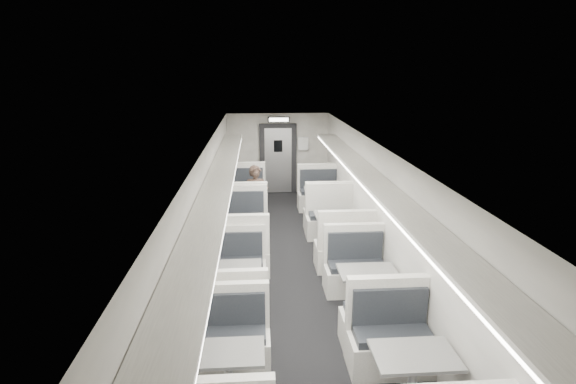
{
  "coord_description": "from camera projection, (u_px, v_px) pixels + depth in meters",
  "views": [
    {
      "loc": [
        -0.64,
        -7.28,
        3.7
      ],
      "look_at": [
        0.01,
        1.82,
        1.16
      ],
      "focal_mm": 28.0,
      "sensor_mm": 36.0,
      "label": 1
    }
  ],
  "objects": [
    {
      "name": "exit_sign",
      "position": [
        279.0,
        119.0,
        12.65
      ],
      "size": [
        0.62,
        0.12,
        0.16
      ],
      "color": "black",
      "rests_on": "room"
    },
    {
      "name": "wall_notice",
      "position": [
        303.0,
        144.0,
        13.37
      ],
      "size": [
        0.32,
        0.02,
        0.4
      ],
      "primitive_type": "cube",
      "color": "white",
      "rests_on": "room"
    },
    {
      "name": "booth_right_d",
      "position": [
        412.0,
        383.0,
        4.87
      ],
      "size": [
        1.07,
        2.18,
        1.17
      ],
      "color": "white",
      "rests_on": "room"
    },
    {
      "name": "booth_left_a",
      "position": [
        243.0,
        204.0,
        11.14
      ],
      "size": [
        1.16,
        2.35,
        1.26
      ],
      "color": "white",
      "rests_on": "room"
    },
    {
      "name": "booth_right_a",
      "position": [
        323.0,
        204.0,
        11.24
      ],
      "size": [
        1.11,
        2.25,
        1.2
      ],
      "color": "white",
      "rests_on": "room"
    },
    {
      "name": "luggage_rack_left",
      "position": [
        219.0,
        183.0,
        7.14
      ],
      "size": [
        0.46,
        10.4,
        0.09
      ],
      "color": "white",
      "rests_on": "room"
    },
    {
      "name": "window_c",
      "position": [
        201.0,
        233.0,
        6.61
      ],
      "size": [
        0.02,
        1.18,
        0.84
      ],
      "primitive_type": "cube",
      "color": "black",
      "rests_on": "room"
    },
    {
      "name": "vestibule_door",
      "position": [
        278.0,
        159.0,
        13.45
      ],
      "size": [
        1.1,
        0.13,
        2.1
      ],
      "color": "black",
      "rests_on": "room"
    },
    {
      "name": "passenger",
      "position": [
        256.0,
        199.0,
        10.29
      ],
      "size": [
        0.59,
        0.41,
        1.57
      ],
      "primitive_type": "imported",
      "rotation": [
        0.0,
        0.0,
        0.06
      ],
      "color": "black",
      "rests_on": "room"
    },
    {
      "name": "booth_left_c",
      "position": [
        237.0,
        285.0,
        7.14
      ],
      "size": [
        0.97,
        1.96,
        1.05
      ],
      "color": "white",
      "rests_on": "room"
    },
    {
      "name": "room",
      "position": [
        295.0,
        218.0,
        7.71
      ],
      "size": [
        3.24,
        12.24,
        2.64
      ],
      "color": "black",
      "rests_on": "ground"
    },
    {
      "name": "booth_right_b",
      "position": [
        338.0,
        232.0,
        9.28
      ],
      "size": [
        1.13,
        2.28,
        1.22
      ],
      "color": "white",
      "rests_on": "room"
    },
    {
      "name": "booth_left_b",
      "position": [
        240.0,
        236.0,
        9.06
      ],
      "size": [
        1.12,
        2.27,
        1.21
      ],
      "color": "white",
      "rests_on": "room"
    },
    {
      "name": "luggage_rack_right",
      "position": [
        373.0,
        181.0,
        7.31
      ],
      "size": [
        0.46,
        10.4,
        0.09
      ],
      "color": "white",
      "rests_on": "room"
    },
    {
      "name": "window_a",
      "position": [
        222.0,
        168.0,
        10.84
      ],
      "size": [
        0.02,
        1.18,
        0.84
      ],
      "primitive_type": "cube",
      "color": "black",
      "rests_on": "room"
    },
    {
      "name": "booth_right_c",
      "position": [
        367.0,
        293.0,
        6.85
      ],
      "size": [
        1.06,
        2.14,
        1.15
      ],
      "color": "white",
      "rests_on": "room"
    },
    {
      "name": "window_d",
      "position": [
        175.0,
        311.0,
        4.49
      ],
      "size": [
        0.02,
        1.18,
        0.84
      ],
      "primitive_type": "cube",
      "color": "black",
      "rests_on": "room"
    },
    {
      "name": "window_b",
      "position": [
        214.0,
        193.0,
        8.72
      ],
      "size": [
        0.02,
        1.18,
        0.84
      ],
      "primitive_type": "cube",
      "color": "black",
      "rests_on": "room"
    },
    {
      "name": "booth_left_d",
      "position": [
        229.0,
        377.0,
        5.02
      ],
      "size": [
        0.97,
        1.97,
        1.06
      ],
      "color": "white",
      "rests_on": "room"
    }
  ]
}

